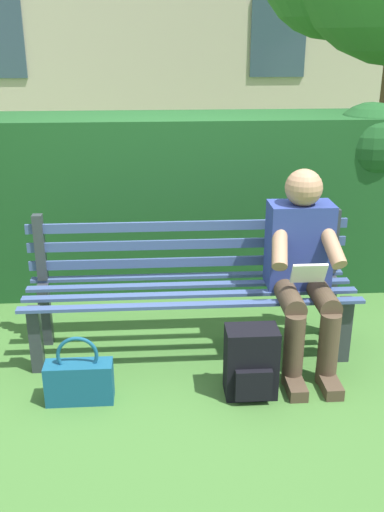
% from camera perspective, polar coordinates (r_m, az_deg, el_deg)
% --- Properties ---
extents(ground, '(60.00, 60.00, 0.00)m').
position_cam_1_polar(ground, '(3.71, -0.10, -9.40)').
color(ground, '#3D6B2D').
extents(park_bench, '(2.01, 0.49, 0.86)m').
position_cam_1_polar(park_bench, '(3.57, -0.19, -2.61)').
color(park_bench, '#2D3338').
rests_on(park_bench, ground).
extents(person_seated, '(0.44, 0.73, 1.17)m').
position_cam_1_polar(person_seated, '(3.45, 10.96, -0.85)').
color(person_seated, navy).
rests_on(person_seated, ground).
extents(hedge_backdrop, '(5.02, 0.72, 1.43)m').
position_cam_1_polar(hedge_backdrop, '(4.46, -1.97, 5.70)').
color(hedge_backdrop, '#19471E').
rests_on(hedge_backdrop, ground).
extents(backpack, '(0.29, 0.25, 0.41)m').
position_cam_1_polar(backpack, '(3.23, 5.89, -10.51)').
color(backpack, black).
rests_on(backpack, ground).
extents(handbag, '(0.37, 0.13, 0.40)m').
position_cam_1_polar(handbag, '(3.25, -11.15, -12.00)').
color(handbag, navy).
rests_on(handbag, ground).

